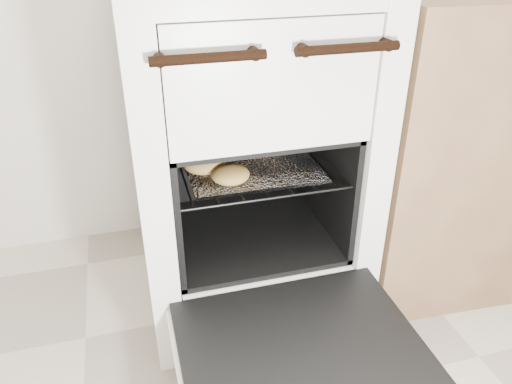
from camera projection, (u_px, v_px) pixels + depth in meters
stove at (242, 152)px, 1.38m from camera, size 0.59×0.66×0.91m
oven_door at (300, 348)px, 1.08m from camera, size 0.53×0.41×0.04m
oven_rack at (248, 163)px, 1.32m from camera, size 0.43×0.41×0.01m
foil_sheet at (250, 164)px, 1.30m from camera, size 0.34×0.30×0.01m
baked_rolls at (222, 159)px, 1.27m from camera, size 0.25×0.29×0.05m
counter at (484, 135)px, 1.53m from camera, size 0.88×0.62×0.86m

